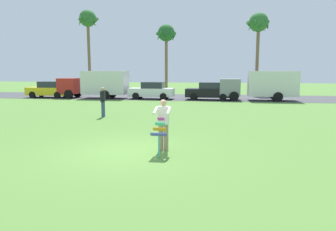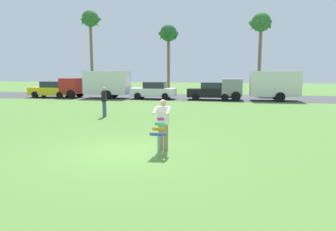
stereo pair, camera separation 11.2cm
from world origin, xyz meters
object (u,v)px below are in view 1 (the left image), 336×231
object	(u,v)px
palm_tree_left_near	(88,22)
palm_tree_right_near	(166,36)
kite_held	(159,131)
parked_car_black	(209,91)
person_walker_near	(103,101)
person_kite_flyer	(163,123)
parked_truck_red_cab	(97,84)
parked_car_white	(152,91)
palm_tree_centre_far	(259,26)
parked_truck_grey_van	(263,85)
parked_car_yellow	(49,90)

from	to	relation	value
palm_tree_left_near	palm_tree_right_near	size ratio (longest dim) A/B	1.22
kite_held	parked_car_black	size ratio (longest dim) A/B	0.28
palm_tree_right_near	person_walker_near	world-z (taller)	palm_tree_right_near
person_kite_flyer	parked_truck_red_cab	world-z (taller)	parked_truck_red_cab
parked_car_white	parked_truck_red_cab	bearing A→B (deg)	179.98
kite_held	person_walker_near	distance (m)	9.19
parked_truck_red_cab	palm_tree_centre_far	bearing A→B (deg)	26.50
person_kite_flyer	person_walker_near	xyz separation A→B (m)	(-4.78, 7.11, -0.02)
person_kite_flyer	parked_car_black	world-z (taller)	person_kite_flyer
palm_tree_centre_far	person_walker_near	world-z (taller)	palm_tree_centre_far
parked_car_white	parked_truck_grey_van	bearing A→B (deg)	0.01
person_kite_flyer	parked_car_white	xyz separation A→B (m)	(-4.37, 18.90, -0.18)
parked_car_black	person_kite_flyer	bearing A→B (deg)	-93.04
parked_car_black	palm_tree_centre_far	bearing A→B (deg)	57.28
person_kite_flyer	parked_truck_grey_van	distance (m)	19.76
parked_car_white	palm_tree_left_near	xyz separation A→B (m)	(-10.24, 9.80, 7.89)
parked_truck_grey_van	palm_tree_right_near	size ratio (longest dim) A/B	0.80
parked_truck_red_cab	parked_car_white	world-z (taller)	parked_truck_red_cab
kite_held	palm_tree_left_near	world-z (taller)	palm_tree_left_near
kite_held	parked_car_yellow	world-z (taller)	parked_car_yellow
parked_car_black	parked_truck_grey_van	distance (m)	4.78
palm_tree_centre_far	palm_tree_right_near	bearing A→B (deg)	165.64
parked_car_black	person_walker_near	distance (m)	13.13
parked_truck_grey_van	palm_tree_left_near	size ratio (longest dim) A/B	0.66
palm_tree_left_near	palm_tree_right_near	bearing A→B (deg)	5.08
parked_car_white	parked_car_black	distance (m)	5.37
parked_truck_grey_van	palm_tree_left_near	xyz separation A→B (m)	(-20.35, 9.79, 7.26)
palm_tree_left_near	person_walker_near	xyz separation A→B (m)	(9.83, -21.58, -7.73)
palm_tree_right_near	person_walker_near	bearing A→B (deg)	-90.14
palm_tree_left_near	palm_tree_right_near	world-z (taller)	palm_tree_left_near
parked_truck_grey_van	person_walker_near	bearing A→B (deg)	-131.74
parked_car_white	palm_tree_left_near	size ratio (longest dim) A/B	0.41
palm_tree_centre_far	person_walker_near	size ratio (longest dim) A/B	5.21
palm_tree_right_near	person_kite_flyer	bearing A→B (deg)	-80.92
parked_car_yellow	parked_truck_grey_van	bearing A→B (deg)	-0.00
parked_truck_red_cab	parked_car_black	xyz separation A→B (m)	(10.77, -0.00, -0.64)
palm_tree_left_near	palm_tree_centre_far	bearing A→B (deg)	-5.22
person_kite_flyer	palm_tree_left_near	xyz separation A→B (m)	(-14.61, 28.69, 7.72)
parked_car_white	parked_truck_grey_van	distance (m)	10.13
kite_held	parked_truck_red_cab	xyz separation A→B (m)	(-9.77, 19.64, 0.59)
palm_tree_left_near	palm_tree_centre_far	size ratio (longest dim) A/B	1.14
person_kite_flyer	kite_held	distance (m)	0.75
person_kite_flyer	parked_truck_grey_van	world-z (taller)	parked_truck_grey_van
kite_held	parked_car_yellow	bearing A→B (deg)	126.99
person_kite_flyer	palm_tree_centre_far	size ratio (longest dim) A/B	0.19
parked_car_white	palm_tree_left_near	bearing A→B (deg)	136.27
kite_held	parked_car_black	xyz separation A→B (m)	(1.00, 19.64, -0.05)
parked_truck_red_cab	parked_truck_grey_van	bearing A→B (deg)	-0.00
person_kite_flyer	palm_tree_right_near	bearing A→B (deg)	99.08
parked_truck_red_cab	palm_tree_centre_far	size ratio (longest dim) A/B	0.75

